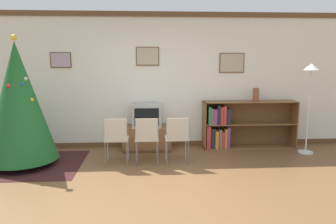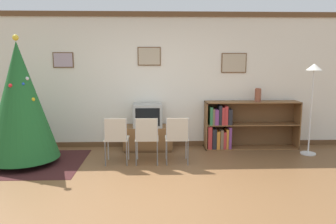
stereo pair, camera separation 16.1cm
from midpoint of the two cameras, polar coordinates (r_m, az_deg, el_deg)
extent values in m
plane|color=brown|center=(4.53, -3.42, -14.21)|extent=(24.00, 24.00, 0.00)
cube|color=silver|center=(6.65, -3.67, 5.44)|extent=(8.84, 0.08, 2.70)
cube|color=brown|center=(6.63, -3.79, 16.69)|extent=(8.84, 0.03, 0.10)
cube|color=brown|center=(6.81, -3.55, -5.58)|extent=(8.84, 0.03, 0.10)
cube|color=brown|center=(6.81, -18.82, 8.56)|extent=(0.40, 0.02, 0.30)
cube|color=#A893A3|center=(6.80, -18.85, 8.56)|extent=(0.36, 0.01, 0.27)
cube|color=brown|center=(6.58, -4.28, 9.65)|extent=(0.46, 0.02, 0.37)
cube|color=tan|center=(6.57, -4.29, 9.65)|extent=(0.42, 0.01, 0.33)
cube|color=brown|center=(6.78, 10.38, 8.41)|extent=(0.50, 0.02, 0.39)
cube|color=tan|center=(6.77, 10.40, 8.40)|extent=(0.47, 0.01, 0.36)
cube|color=#381919|center=(6.22, -24.59, -8.36)|extent=(1.98, 1.61, 0.01)
cylinder|color=maroon|center=(6.20, -24.62, -7.89)|extent=(0.36, 0.36, 0.10)
cone|color=#1E5B28|center=(5.99, -25.30, 1.66)|extent=(1.19, 1.19, 1.98)
sphere|color=yellow|center=(5.95, -26.02, 11.61)|extent=(0.10, 0.10, 0.10)
sphere|color=#1E4CB2|center=(6.21, -25.85, 3.30)|extent=(0.04, 0.04, 0.04)
sphere|color=#1E4CB2|center=(6.13, -27.08, 3.39)|extent=(0.06, 0.06, 0.06)
sphere|color=silver|center=(5.83, -24.30, 5.30)|extent=(0.06, 0.06, 0.06)
sphere|color=#1E4CB2|center=(6.37, -27.75, -2.47)|extent=(0.05, 0.05, 0.05)
sphere|color=red|center=(5.79, -26.70, 4.07)|extent=(0.06, 0.06, 0.06)
sphere|color=gold|center=(5.79, -23.37, 1.95)|extent=(0.06, 0.06, 0.06)
sphere|color=#1E4CB2|center=(5.77, -24.85, 4.41)|extent=(0.05, 0.05, 0.05)
sphere|color=silver|center=(6.21, -24.33, 2.98)|extent=(0.06, 0.06, 0.06)
sphere|color=silver|center=(6.12, -26.80, 4.19)|extent=(0.06, 0.06, 0.06)
cube|color=brown|center=(6.57, -4.38, -6.38)|extent=(0.91, 0.46, 0.05)
cube|color=brown|center=(6.51, -4.41, -4.35)|extent=(0.95, 0.48, 0.43)
cube|color=#9E9E99|center=(6.42, -4.46, -0.56)|extent=(0.56, 0.46, 0.44)
cube|color=black|center=(6.18, -4.48, -0.94)|extent=(0.46, 0.01, 0.35)
cube|color=#BCB29E|center=(5.72, -9.73, -4.65)|extent=(0.40, 0.40, 0.02)
cube|color=#BCB29E|center=(5.49, -9.99, -3.14)|extent=(0.35, 0.02, 0.38)
cylinder|color=#B2B2B2|center=(5.97, -11.22, -6.28)|extent=(0.02, 0.02, 0.42)
cylinder|color=#B2B2B2|center=(5.94, -7.75, -6.28)|extent=(0.02, 0.02, 0.42)
cylinder|color=#B2B2B2|center=(5.63, -11.69, -7.27)|extent=(0.02, 0.02, 0.42)
cylinder|color=#B2B2B2|center=(5.59, -8.01, -7.28)|extent=(0.02, 0.02, 0.42)
cylinder|color=#B2B2B2|center=(5.58, -11.76, -5.33)|extent=(0.02, 0.02, 0.82)
cylinder|color=#B2B2B2|center=(5.54, -8.05, -5.33)|extent=(0.02, 0.02, 0.82)
cube|color=#BCB29E|center=(5.69, -4.52, -4.62)|extent=(0.40, 0.40, 0.02)
cube|color=#BCB29E|center=(5.46, -4.57, -3.10)|extent=(0.35, 0.02, 0.38)
cylinder|color=#B2B2B2|center=(5.93, -6.22, -6.28)|extent=(0.02, 0.02, 0.42)
cylinder|color=#B2B2B2|center=(5.92, -2.71, -6.25)|extent=(0.02, 0.02, 0.42)
cylinder|color=#B2B2B2|center=(5.58, -6.37, -7.28)|extent=(0.02, 0.02, 0.42)
cylinder|color=#B2B2B2|center=(5.58, -2.65, -7.25)|extent=(0.02, 0.02, 0.42)
cylinder|color=#B2B2B2|center=(5.53, -6.41, -5.32)|extent=(0.02, 0.02, 0.82)
cylinder|color=#B2B2B2|center=(5.52, -2.66, -5.28)|extent=(0.02, 0.02, 0.82)
cube|color=#BCB29E|center=(5.71, 0.71, -4.55)|extent=(0.40, 0.40, 0.02)
cube|color=#BCB29E|center=(5.48, 0.87, -3.04)|extent=(0.35, 0.02, 0.38)
cylinder|color=#B2B2B2|center=(5.93, -1.18, -6.22)|extent=(0.02, 0.02, 0.42)
cylinder|color=#B2B2B2|center=(5.95, 2.31, -6.16)|extent=(0.02, 0.02, 0.42)
cylinder|color=#B2B2B2|center=(5.58, -1.01, -7.22)|extent=(0.02, 0.02, 0.42)
cylinder|color=#B2B2B2|center=(5.61, 2.70, -7.15)|extent=(0.02, 0.02, 0.42)
cylinder|color=#B2B2B2|center=(5.53, -1.01, -5.26)|extent=(0.02, 0.02, 0.82)
cylinder|color=#B2B2B2|center=(5.56, 2.71, -5.20)|extent=(0.02, 0.02, 0.82)
cube|color=brown|center=(6.61, 5.62, -2.26)|extent=(0.02, 0.36, 0.95)
cube|color=brown|center=(7.15, 20.46, -1.94)|extent=(0.02, 0.36, 0.95)
cube|color=brown|center=(6.75, 13.48, 1.77)|extent=(1.88, 0.36, 0.02)
cube|color=brown|center=(6.93, 13.19, -5.89)|extent=(1.88, 0.36, 0.02)
cube|color=brown|center=(6.82, 13.34, -1.95)|extent=(1.84, 0.36, 0.02)
cube|color=brown|center=(6.99, 12.92, -1.83)|extent=(1.88, 0.01, 0.95)
cube|color=#B73333|center=(6.63, 6.25, -4.32)|extent=(0.08, 0.24, 0.45)
cube|color=#232328|center=(6.63, 7.03, -4.54)|extent=(0.08, 0.21, 0.40)
cube|color=orange|center=(6.70, 7.62, -4.62)|extent=(0.07, 0.30, 0.35)
cube|color=#756047|center=(6.70, 8.23, -4.52)|extent=(0.06, 0.28, 0.38)
cube|color=#B73333|center=(6.69, 8.78, -4.76)|extent=(0.06, 0.22, 0.33)
cube|color=orange|center=(6.71, 9.18, -4.46)|extent=(0.04, 0.26, 0.39)
cube|color=#7A3D7F|center=(6.72, 9.63, -4.30)|extent=(0.05, 0.26, 0.43)
cube|color=#337547|center=(6.55, 6.45, -0.58)|extent=(0.05, 0.27, 0.35)
cube|color=#756047|center=(6.53, 6.92, -0.77)|extent=(0.04, 0.20, 0.32)
cube|color=#7A3D7F|center=(6.57, 7.38, -0.77)|extent=(0.07, 0.26, 0.31)
cube|color=#232328|center=(6.58, 7.98, -0.42)|extent=(0.05, 0.27, 0.38)
cube|color=#B73333|center=(6.61, 8.43, -0.55)|extent=(0.05, 0.30, 0.35)
cube|color=#B73333|center=(6.60, 8.99, -0.48)|extent=(0.06, 0.25, 0.37)
cube|color=#232328|center=(6.63, 9.63, -0.72)|extent=(0.08, 0.26, 0.31)
cylinder|color=brown|center=(6.74, 14.38, 2.90)|extent=(0.12, 0.12, 0.26)
torus|color=brown|center=(6.73, 14.42, 3.98)|extent=(0.11, 0.11, 0.02)
cylinder|color=silver|center=(6.85, 22.19, -6.51)|extent=(0.28, 0.28, 0.03)
cylinder|color=silver|center=(6.68, 22.61, 0.05)|extent=(0.03, 0.03, 1.56)
cone|color=white|center=(6.61, 23.08, 7.26)|extent=(0.28, 0.28, 0.12)
camera|label=1|loc=(0.08, -90.83, -0.14)|focal=35.00mm
camera|label=2|loc=(0.08, 89.17, 0.14)|focal=35.00mm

